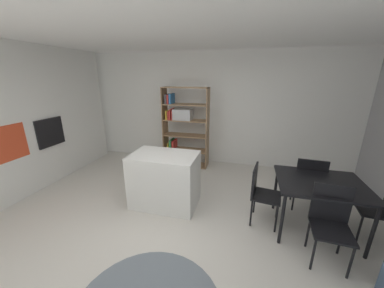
{
  "coord_description": "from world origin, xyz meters",
  "views": [
    {
      "loc": [
        1.02,
        -2.54,
        2.17
      ],
      "look_at": [
        0.11,
        0.9,
        1.04
      ],
      "focal_mm": 19.99,
      "sensor_mm": 36.0,
      "label": 1
    }
  ],
  "objects_px": {
    "open_bookshelf": "(182,123)",
    "dining_chair_near": "(331,218)",
    "built_in_oven": "(50,132)",
    "dining_chair_island_side": "(260,190)",
    "kitchen_island": "(165,180)",
    "dining_table": "(320,187)",
    "dining_chair_far": "(309,180)"
  },
  "relations": [
    {
      "from": "open_bookshelf",
      "to": "dining_chair_near",
      "type": "relative_size",
      "value": 2.04
    },
    {
      "from": "built_in_oven",
      "to": "dining_chair_island_side",
      "type": "relative_size",
      "value": 0.66
    },
    {
      "from": "built_in_oven",
      "to": "dining_chair_island_side",
      "type": "distance_m",
      "value": 4.2
    },
    {
      "from": "dining_chair_island_side",
      "to": "dining_chair_near",
      "type": "xyz_separation_m",
      "value": [
        0.79,
        -0.51,
        0.01
      ]
    },
    {
      "from": "open_bookshelf",
      "to": "dining_chair_island_side",
      "type": "xyz_separation_m",
      "value": [
        1.8,
        -1.86,
        -0.55
      ]
    },
    {
      "from": "kitchen_island",
      "to": "open_bookshelf",
      "type": "bearing_deg",
      "value": 97.37
    },
    {
      "from": "dining_table",
      "to": "dining_chair_island_side",
      "type": "bearing_deg",
      "value": 179.0
    },
    {
      "from": "kitchen_island",
      "to": "open_bookshelf",
      "type": "xyz_separation_m",
      "value": [
        -0.23,
        1.78,
        0.63
      ]
    },
    {
      "from": "dining_table",
      "to": "dining_chair_far",
      "type": "xyz_separation_m",
      "value": [
        -0.01,
        0.5,
        -0.14
      ]
    },
    {
      "from": "open_bookshelf",
      "to": "dining_chair_far",
      "type": "xyz_separation_m",
      "value": [
        2.58,
        -1.37,
        -0.53
      ]
    },
    {
      "from": "dining_chair_far",
      "to": "built_in_oven",
      "type": "bearing_deg",
      "value": 6.55
    },
    {
      "from": "built_in_oven",
      "to": "kitchen_island",
      "type": "relative_size",
      "value": 0.54
    },
    {
      "from": "kitchen_island",
      "to": "dining_table",
      "type": "distance_m",
      "value": 2.37
    },
    {
      "from": "kitchen_island",
      "to": "open_bookshelf",
      "type": "distance_m",
      "value": 1.9
    },
    {
      "from": "dining_chair_near",
      "to": "built_in_oven",
      "type": "bearing_deg",
      "value": 174.65
    },
    {
      "from": "open_bookshelf",
      "to": "dining_chair_near",
      "type": "xyz_separation_m",
      "value": [
        2.59,
        -2.36,
        -0.54
      ]
    },
    {
      "from": "open_bookshelf",
      "to": "dining_chair_near",
      "type": "distance_m",
      "value": 3.55
    },
    {
      "from": "built_in_oven",
      "to": "dining_chair_far",
      "type": "distance_m",
      "value": 4.96
    },
    {
      "from": "built_in_oven",
      "to": "dining_chair_far",
      "type": "xyz_separation_m",
      "value": [
        4.93,
        0.17,
        -0.52
      ]
    },
    {
      "from": "dining_chair_far",
      "to": "dining_chair_island_side",
      "type": "bearing_deg",
      "value": 36.74
    },
    {
      "from": "kitchen_island",
      "to": "dining_chair_near",
      "type": "height_order",
      "value": "dining_chair_near"
    },
    {
      "from": "open_bookshelf",
      "to": "kitchen_island",
      "type": "bearing_deg",
      "value": -82.63
    },
    {
      "from": "kitchen_island",
      "to": "dining_table",
      "type": "relative_size",
      "value": 0.98
    },
    {
      "from": "dining_chair_near",
      "to": "dining_chair_far",
      "type": "relative_size",
      "value": 1.01
    },
    {
      "from": "built_in_oven",
      "to": "dining_chair_near",
      "type": "xyz_separation_m",
      "value": [
        4.94,
        -0.82,
        -0.53
      ]
    },
    {
      "from": "dining_chair_near",
      "to": "dining_chair_far",
      "type": "bearing_deg",
      "value": 94.95
    },
    {
      "from": "open_bookshelf",
      "to": "dining_chair_island_side",
      "type": "relative_size",
      "value": 2.15
    },
    {
      "from": "kitchen_island",
      "to": "dining_chair_near",
      "type": "xyz_separation_m",
      "value": [
        2.36,
        -0.58,
        0.09
      ]
    },
    {
      "from": "dining_chair_far",
      "to": "dining_chair_near",
      "type": "bearing_deg",
      "value": 95.42
    },
    {
      "from": "kitchen_island",
      "to": "dining_chair_island_side",
      "type": "bearing_deg",
      "value": -2.66
    },
    {
      "from": "dining_chair_near",
      "to": "dining_chair_far",
      "type": "xyz_separation_m",
      "value": [
        -0.01,
        0.99,
        0.01
      ]
    },
    {
      "from": "kitchen_island",
      "to": "built_in_oven",
      "type": "bearing_deg",
      "value": 174.64
    }
  ]
}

